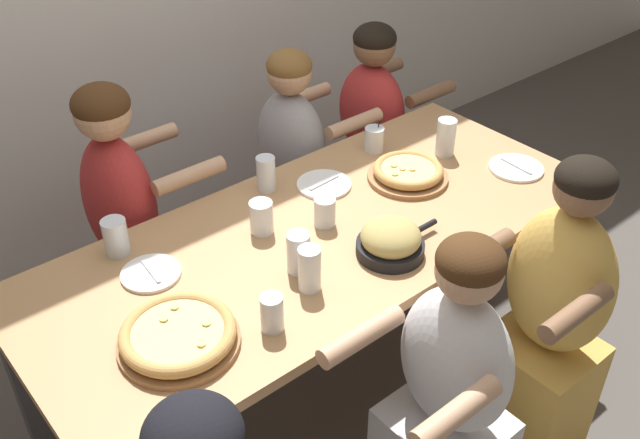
% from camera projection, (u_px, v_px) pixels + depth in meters
% --- Properties ---
extents(ground_plane, '(18.00, 18.00, 0.00)m').
position_uv_depth(ground_plane, '(320.00, 390.00, 2.85)').
color(ground_plane, '#514C47').
rests_on(ground_plane, ground).
extents(dining_table, '(2.04, 0.86, 0.78)m').
position_uv_depth(dining_table, '(320.00, 252.00, 2.45)').
color(dining_table, tan).
rests_on(dining_table, ground).
extents(pizza_board_main, '(0.30, 0.30, 0.06)m').
position_uv_depth(pizza_board_main, '(408.00, 172.00, 2.66)').
color(pizza_board_main, '#996B42').
rests_on(pizza_board_main, dining_table).
extents(pizza_board_second, '(0.34, 0.34, 0.06)m').
position_uv_depth(pizza_board_second, '(178.00, 336.00, 1.95)').
color(pizza_board_second, '#996B42').
rests_on(pizza_board_second, dining_table).
extents(skillet_bowl, '(0.32, 0.22, 0.12)m').
position_uv_depth(skillet_bowl, '(391.00, 240.00, 2.27)').
color(skillet_bowl, black).
rests_on(skillet_bowl, dining_table).
extents(empty_plate_a, '(0.20, 0.20, 0.02)m').
position_uv_depth(empty_plate_a, '(324.00, 185.00, 2.63)').
color(empty_plate_a, white).
rests_on(empty_plate_a, dining_table).
extents(empty_plate_b, '(0.21, 0.21, 0.02)m').
position_uv_depth(empty_plate_b, '(516.00, 168.00, 2.73)').
color(empty_plate_b, white).
rests_on(empty_plate_b, dining_table).
extents(empty_plate_c, '(0.19, 0.19, 0.02)m').
position_uv_depth(empty_plate_c, '(151.00, 273.00, 2.21)').
color(empty_plate_c, white).
rests_on(empty_plate_c, dining_table).
extents(cocktail_glass_blue, '(0.08, 0.08, 0.12)m').
position_uv_depth(cocktail_glass_blue, '(374.00, 140.00, 2.82)').
color(cocktail_glass_blue, silver).
rests_on(cocktail_glass_blue, dining_table).
extents(drinking_glass_a, '(0.07, 0.07, 0.13)m').
position_uv_depth(drinking_glass_a, '(266.00, 175.00, 2.58)').
color(drinking_glass_a, silver).
rests_on(drinking_glass_a, dining_table).
extents(drinking_glass_b, '(0.08, 0.08, 0.12)m').
position_uv_depth(drinking_glass_b, '(261.00, 219.00, 2.37)').
color(drinking_glass_b, silver).
rests_on(drinking_glass_b, dining_table).
extents(drinking_glass_c, '(0.08, 0.08, 0.12)m').
position_uv_depth(drinking_glass_c, '(116.00, 239.00, 2.27)').
color(drinking_glass_c, silver).
rests_on(drinking_glass_c, dining_table).
extents(drinking_glass_d, '(0.07, 0.07, 0.12)m').
position_uv_depth(drinking_glass_d, '(272.00, 315.00, 1.99)').
color(drinking_glass_d, silver).
rests_on(drinking_glass_d, dining_table).
extents(drinking_glass_e, '(0.07, 0.07, 0.15)m').
position_uv_depth(drinking_glass_e, '(310.00, 269.00, 2.12)').
color(drinking_glass_e, silver).
rests_on(drinking_glass_e, dining_table).
extents(drinking_glass_f, '(0.07, 0.07, 0.14)m').
position_uv_depth(drinking_glass_f, '(299.00, 254.00, 2.19)').
color(drinking_glass_f, silver).
rests_on(drinking_glass_f, dining_table).
extents(drinking_glass_g, '(0.07, 0.07, 0.10)m').
position_uv_depth(drinking_glass_g, '(325.00, 212.00, 2.40)').
color(drinking_glass_g, silver).
rests_on(drinking_glass_g, dining_table).
extents(drinking_glass_h, '(0.07, 0.07, 0.15)m').
position_uv_depth(drinking_glass_h, '(446.00, 139.00, 2.79)').
color(drinking_glass_h, silver).
rests_on(drinking_glass_h, dining_table).
extents(diner_far_midright, '(0.51, 0.40, 1.13)m').
position_uv_depth(diner_far_midright, '(293.00, 182.00, 3.17)').
color(diner_far_midright, '#99999E').
rests_on(diner_far_midright, ground).
extents(diner_near_center, '(0.51, 0.40, 1.14)m').
position_uv_depth(diner_near_center, '(447.00, 409.00, 2.12)').
color(diner_near_center, silver).
rests_on(diner_near_center, ground).
extents(diner_near_midright, '(0.51, 0.40, 1.19)m').
position_uv_depth(diner_near_midright, '(547.00, 330.00, 2.36)').
color(diner_near_midright, gold).
rests_on(diner_near_midright, ground).
extents(diner_far_midleft, '(0.51, 0.40, 1.21)m').
position_uv_depth(diner_far_midleft, '(129.00, 243.00, 2.72)').
color(diner_far_midleft, '#B22D2D').
rests_on(diner_far_midleft, ground).
extents(diner_far_right, '(0.51, 0.40, 1.13)m').
position_uv_depth(diner_far_right, '(370.00, 148.00, 3.41)').
color(diner_far_right, '#B22D2D').
rests_on(diner_far_right, ground).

